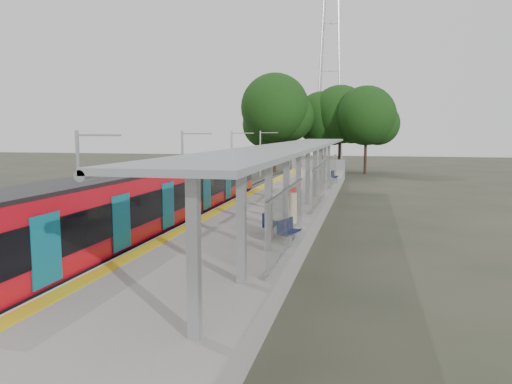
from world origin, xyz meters
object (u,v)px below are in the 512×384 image
bench_far (334,176)px  info_pillar_far (300,178)px  bench_mid (270,222)px  train (164,197)px  info_pillar_near (293,207)px  litter_bin (290,204)px  bench_near (288,230)px

bench_far → info_pillar_far: size_ratio=0.78×
bench_mid → bench_far: size_ratio=1.01×
train → info_pillar_near: train is taller
train → litter_bin: 6.81m
train → bench_near: (6.97, -4.14, -0.56)m
bench_mid → litter_bin: bench_mid is taller
bench_mid → litter_bin: size_ratio=1.85×
bench_mid → info_pillar_far: 17.44m
bench_near → bench_mid: bench_mid is taller
info_pillar_far → train: bearing=-117.7°
bench_mid → info_pillar_far: (-1.08, 17.40, 0.29)m
bench_near → info_pillar_near: size_ratio=0.82×
bench_near → bench_mid: bearing=142.6°
bench_mid → bench_far: (1.14, 23.24, -0.01)m
train → litter_bin: train is taller
bench_mid → info_pillar_far: info_pillar_far is taller
litter_bin → bench_near: bearing=-81.8°
bench_far → bench_near: bearing=-84.6°
bench_near → bench_mid: size_ratio=0.96×
bench_near → info_pillar_near: info_pillar_near is taller
info_pillar_far → litter_bin: info_pillar_far is taller
bench_far → info_pillar_near: 20.37m
info_pillar_near → bench_mid: bearing=-80.1°
train → bench_near: 8.13m
bench_mid → train: bearing=157.3°
bench_far → bench_mid: bearing=-87.1°
train → bench_far: bearing=70.8°
bench_far → train: bearing=-103.4°
info_pillar_far → info_pillar_near: bearing=-92.7°
train → info_pillar_far: train is taller
train → info_pillar_far: 15.43m
train → info_pillar_near: 6.55m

